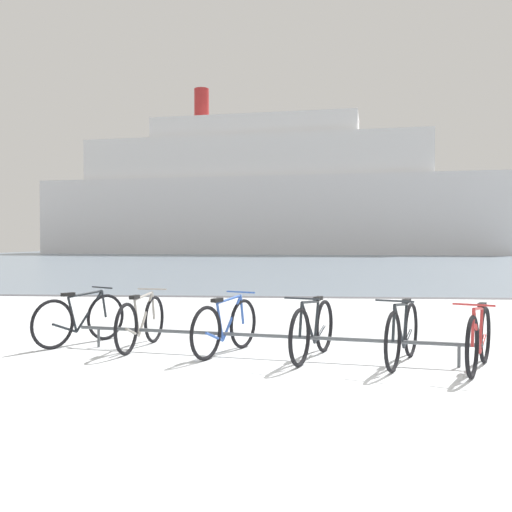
% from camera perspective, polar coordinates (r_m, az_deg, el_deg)
% --- Properties ---
extents(ground, '(80.00, 132.00, 0.08)m').
position_cam_1_polar(ground, '(59.64, 4.00, -0.06)').
color(ground, silver).
extents(bike_rack, '(5.41, 1.15, 0.31)m').
position_cam_1_polar(bike_rack, '(7.72, 0.71, -8.01)').
color(bike_rack, '#4C5156').
rests_on(bike_rack, ground).
extents(bicycle_0, '(0.91, 1.45, 0.84)m').
position_cam_1_polar(bicycle_0, '(8.98, -17.11, -6.05)').
color(bicycle_0, black).
rests_on(bicycle_0, ground).
extents(bicycle_1, '(0.46, 1.69, 0.83)m').
position_cam_1_polar(bicycle_1, '(8.43, -11.40, -6.51)').
color(bicycle_1, black).
rests_on(bicycle_1, ground).
extents(bicycle_2, '(0.75, 1.54, 0.83)m').
position_cam_1_polar(bicycle_2, '(7.88, -3.04, -7.07)').
color(bicycle_2, black).
rests_on(bicycle_2, ground).
extents(bicycle_3, '(0.69, 1.68, 0.85)m').
position_cam_1_polar(bicycle_3, '(7.57, 5.68, -7.36)').
color(bicycle_3, black).
rests_on(bicycle_3, ground).
extents(bicycle_4, '(0.74, 1.62, 0.85)m').
position_cam_1_polar(bicycle_4, '(7.45, 14.41, -7.54)').
color(bicycle_4, black).
rests_on(bicycle_4, ground).
extents(bicycle_5, '(0.77, 1.52, 0.84)m').
position_cam_1_polar(bicycle_5, '(7.38, 21.37, -7.72)').
color(bicycle_5, black).
rests_on(bicycle_5, ground).
extents(ferry_ship, '(57.06, 17.54, 20.94)m').
position_cam_1_polar(ferry_ship, '(71.58, 0.72, 5.85)').
color(ferry_ship, white).
rests_on(ferry_ship, ground).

